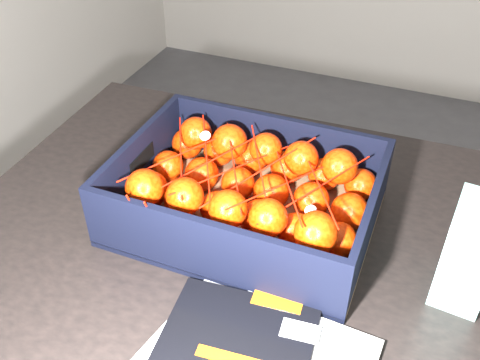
% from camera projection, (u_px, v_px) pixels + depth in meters
% --- Properties ---
extents(table, '(1.23, 0.84, 0.75)m').
position_uv_depth(table, '(293.00, 281.00, 0.99)').
color(table, black).
rests_on(table, ground).
extents(produce_crate, '(0.44, 0.33, 0.13)m').
position_uv_depth(produce_crate, '(246.00, 203.00, 0.96)').
color(produce_crate, olive).
rests_on(produce_crate, table).
extents(clementine_heap, '(0.42, 0.31, 0.12)m').
position_uv_depth(clementine_heap, '(247.00, 195.00, 0.94)').
color(clementine_heap, red).
rests_on(clementine_heap, produce_crate).
extents(mesh_net, '(0.37, 0.28, 0.09)m').
position_uv_depth(mesh_net, '(240.00, 173.00, 0.91)').
color(mesh_net, red).
rests_on(mesh_net, clementine_heap).
extents(retail_carton, '(0.08, 0.11, 0.16)m').
position_uv_depth(retail_carton, '(470.00, 252.00, 0.80)').
color(retail_carton, white).
rests_on(retail_carton, table).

